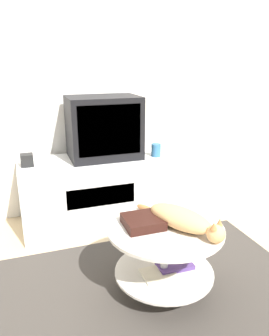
# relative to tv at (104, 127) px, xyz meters

# --- Properties ---
(ground_plane) EXTENTS (12.00, 12.00, 0.00)m
(ground_plane) POSITION_rel_tv_xyz_m (0.03, -1.09, -0.79)
(ground_plane) COLOR tan
(wall_back) EXTENTS (8.00, 0.05, 2.60)m
(wall_back) POSITION_rel_tv_xyz_m (0.03, 0.30, 0.51)
(wall_back) COLOR silver
(wall_back) RESTS_ON ground_plane
(rug) EXTENTS (1.80, 1.35, 0.02)m
(rug) POSITION_rel_tv_xyz_m (0.03, -1.09, -0.78)
(rug) COLOR #3D3833
(rug) RESTS_ON ground_plane
(tv_stand) EXTENTS (1.14, 0.49, 0.55)m
(tv_stand) POSITION_rel_tv_xyz_m (-0.10, -0.04, -0.51)
(tv_stand) COLOR silver
(tv_stand) RESTS_ON ground_plane
(tv) EXTENTS (0.55, 0.39, 0.48)m
(tv) POSITION_rel_tv_xyz_m (0.00, 0.00, 0.00)
(tv) COLOR black
(tv) RESTS_ON tv_stand
(speaker) EXTENTS (0.09, 0.09, 0.09)m
(speaker) POSITION_rel_tv_xyz_m (-0.60, -0.04, -0.20)
(speaker) COLOR black
(speaker) RESTS_ON tv_stand
(mug) EXTENTS (0.08, 0.08, 0.10)m
(mug) POSITION_rel_tv_xyz_m (0.40, -0.12, -0.19)
(mug) COLOR teal
(mug) RESTS_ON tv_stand
(coffee_table) EXTENTS (0.64, 0.64, 0.41)m
(coffee_table) POSITION_rel_tv_xyz_m (0.08, -1.03, -0.50)
(coffee_table) COLOR #B2B2B7
(coffee_table) RESTS_ON rug
(dvd_box) EXTENTS (0.20, 0.20, 0.05)m
(dvd_box) POSITION_rel_tv_xyz_m (-0.04, -0.99, -0.33)
(dvd_box) COLOR black
(dvd_box) RESTS_ON coffee_table
(cat) EXTENTS (0.32, 0.54, 0.12)m
(cat) POSITION_rel_tv_xyz_m (0.15, -1.08, -0.30)
(cat) COLOR tan
(cat) RESTS_ON coffee_table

